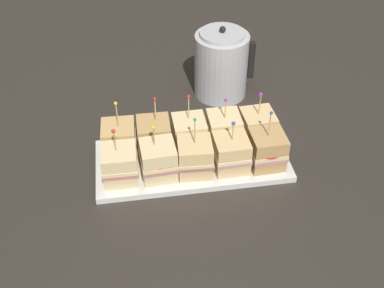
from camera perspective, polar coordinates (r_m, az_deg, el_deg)
name	(u,v)px	position (r m, az deg, el deg)	size (l,w,h in m)	color
ground_plane	(192,163)	(1.38, 0.00, -2.27)	(6.00, 6.00, 0.00)	#2D2823
serving_platter	(192,161)	(1.37, 0.00, -1.99)	(0.54, 0.24, 0.02)	silver
sandwich_front_far_left	(120,165)	(1.29, -8.53, -2.43)	(0.10, 0.10, 0.17)	beige
sandwich_front_left	(158,161)	(1.29, -4.00, -1.97)	(0.10, 0.10, 0.17)	beige
sandwich_front_center	(194,157)	(1.29, 0.27, -1.58)	(0.10, 0.10, 0.18)	#DBB77A
sandwich_front_right	(231,153)	(1.31, 4.63, -1.11)	(0.10, 0.10, 0.16)	#DBB77A
sandwich_front_far_right	(267,150)	(1.33, 8.87, -0.68)	(0.10, 0.10, 0.18)	tan
sandwich_back_far_left	(119,140)	(1.36, -8.63, 0.43)	(0.10, 0.10, 0.18)	tan
sandwich_back_left	(154,137)	(1.36, -4.53, 0.86)	(0.10, 0.10, 0.18)	tan
sandwich_back_center	(189,134)	(1.37, -0.32, 1.23)	(0.10, 0.10, 0.18)	beige
sandwich_back_right	(224,131)	(1.38, 3.78, 1.60)	(0.10, 0.10, 0.17)	beige
sandwich_back_far_right	(257,127)	(1.41, 7.74, 1.98)	(0.10, 0.10, 0.17)	#DBB77A
kettle_steel	(221,64)	(1.60, 3.50, 9.44)	(0.20, 0.18, 0.25)	#B7BABF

